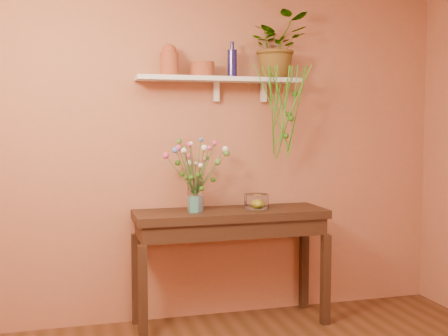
{
  "coord_description": "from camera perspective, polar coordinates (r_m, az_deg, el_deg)",
  "views": [
    {
      "loc": [
        -1.09,
        -2.38,
        1.57
      ],
      "look_at": [
        0.0,
        1.55,
        1.25
      ],
      "focal_mm": 44.76,
      "sensor_mm": 36.0,
      "label": 1
    }
  ],
  "objects": [
    {
      "name": "spider_plant",
      "position": [
        4.59,
        5.43,
        12.28
      ],
      "size": [
        0.49,
        0.43,
        0.51
      ],
      "primitive_type": "imported",
      "rotation": [
        0.0,
        0.0,
        0.06
      ],
      "color": "#2D6314",
      "rests_on": "wall_shelf"
    },
    {
      "name": "terracotta_jug",
      "position": [
        4.31,
        -5.62,
        10.88
      ],
      "size": [
        0.18,
        0.18,
        0.24
      ],
      "color": "#9B512F",
      "rests_on": "wall_shelf"
    },
    {
      "name": "glass_bowl",
      "position": [
        4.41,
        3.32,
        -3.49
      ],
      "size": [
        0.19,
        0.19,
        0.12
      ],
      "color": "white",
      "rests_on": "sideboard"
    },
    {
      "name": "glass_vase",
      "position": [
        4.27,
        -2.94,
        -3.0
      ],
      "size": [
        0.12,
        0.12,
        0.25
      ],
      "color": "white",
      "rests_on": "sideboard"
    },
    {
      "name": "wall_shelf",
      "position": [
        4.42,
        -0.38,
        8.97
      ],
      "size": [
        1.3,
        0.24,
        0.19
      ],
      "color": "white",
      "rests_on": "room"
    },
    {
      "name": "bouquet",
      "position": [
        4.23,
        -2.89,
        0.89
      ],
      "size": [
        0.52,
        0.37,
        0.44
      ],
      "color": "#386B28",
      "rests_on": "glass_vase"
    },
    {
      "name": "carton",
      "position": [
        4.21,
        -3.13,
        -3.75
      ],
      "size": [
        0.06,
        0.05,
        0.12
      ],
      "primitive_type": "cube",
      "rotation": [
        0.0,
        0.0,
        -0.04
      ],
      "color": "#2B6683",
      "rests_on": "sideboard"
    },
    {
      "name": "lemon",
      "position": [
        4.42,
        3.42,
        -3.62
      ],
      "size": [
        0.07,
        0.07,
        0.07
      ],
      "primitive_type": "sphere",
      "color": "yellow",
      "rests_on": "glass_bowl"
    },
    {
      "name": "terracotta_pot",
      "position": [
        4.4,
        -2.23,
        10.03
      ],
      "size": [
        0.19,
        0.19,
        0.12
      ],
      "primitive_type": "cylinder",
      "rotation": [
        0.0,
        0.0,
        0.02
      ],
      "color": "#9B512F",
      "rests_on": "wall_shelf"
    },
    {
      "name": "plant_fronds",
      "position": [
        4.43,
        6.4,
        5.92
      ],
      "size": [
        0.46,
        0.42,
        0.74
      ],
      "color": "#2D6314",
      "rests_on": "wall_shelf"
    },
    {
      "name": "blue_bottle",
      "position": [
        4.45,
        0.84,
        10.68
      ],
      "size": [
        0.1,
        0.1,
        0.28
      ],
      "color": "#181246",
      "rests_on": "wall_shelf"
    },
    {
      "name": "room",
      "position": [
        2.63,
        9.07,
        -0.41
      ],
      "size": [
        4.04,
        4.04,
        2.7
      ],
      "color": "#5A311C",
      "rests_on": "ground"
    },
    {
      "name": "sideboard",
      "position": [
        4.36,
        0.68,
        -6.02
      ],
      "size": [
        1.49,
        0.48,
        0.91
      ],
      "color": "#382112",
      "rests_on": "ground"
    }
  ]
}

